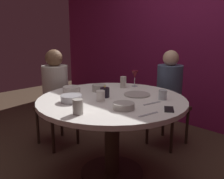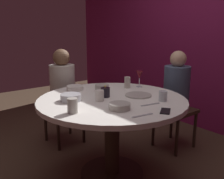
{
  "view_description": "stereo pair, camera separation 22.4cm",
  "coord_description": "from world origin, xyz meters",
  "px_view_note": "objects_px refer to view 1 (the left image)",
  "views": [
    {
      "loc": [
        1.55,
        -1.54,
        1.36
      ],
      "look_at": [
        0.0,
        0.0,
        0.84
      ],
      "focal_mm": 40.34,
      "sensor_mm": 36.0,
      "label": 1
    },
    {
      "loc": [
        1.7,
        -1.37,
        1.36
      ],
      "look_at": [
        0.0,
        0.0,
        0.84
      ],
      "focal_mm": 40.34,
      "sensor_mm": 36.0,
      "label": 2
    }
  ],
  "objects_px": {
    "bowl_salad_center": "(71,89)",
    "bowl_serving_large": "(71,98)",
    "dining_table": "(112,115)",
    "dinner_plate": "(137,94)",
    "wine_glass": "(135,75)",
    "cell_phone": "(169,109)",
    "cup_by_right_diner": "(100,96)",
    "cup_center_front": "(163,95)",
    "seated_diner_back": "(169,88)",
    "cup_by_left_diner": "(123,82)",
    "bowl_small_white": "(99,88)",
    "cup_near_candle": "(78,107)",
    "bowl_sauce_side": "(124,106)",
    "seated_diner_left": "(55,87)",
    "candle_holder": "(105,92)"
  },
  "relations": [
    {
      "from": "seated_diner_left",
      "to": "cup_near_candle",
      "type": "distance_m",
      "value": 1.18
    },
    {
      "from": "seated_diner_back",
      "to": "dinner_plate",
      "type": "xyz_separation_m",
      "value": [
        0.09,
        -0.7,
        0.07
      ]
    },
    {
      "from": "seated_diner_back",
      "to": "bowl_small_white",
      "type": "distance_m",
      "value": 0.9
    },
    {
      "from": "wine_glass",
      "to": "bowl_serving_large",
      "type": "height_order",
      "value": "wine_glass"
    },
    {
      "from": "seated_diner_left",
      "to": "seated_diner_back",
      "type": "relative_size",
      "value": 1.01
    },
    {
      "from": "dining_table",
      "to": "seated_diner_left",
      "type": "height_order",
      "value": "seated_diner_left"
    },
    {
      "from": "cup_near_candle",
      "to": "cup_by_left_diner",
      "type": "bearing_deg",
      "value": 111.94
    },
    {
      "from": "cup_center_front",
      "to": "seated_diner_back",
      "type": "bearing_deg",
      "value": 117.87
    },
    {
      "from": "dining_table",
      "to": "seated_diner_left",
      "type": "relative_size",
      "value": 1.17
    },
    {
      "from": "wine_glass",
      "to": "cup_by_left_diner",
      "type": "distance_m",
      "value": 0.15
    },
    {
      "from": "seated_diner_left",
      "to": "bowl_sauce_side",
      "type": "relative_size",
      "value": 6.74
    },
    {
      "from": "cell_phone",
      "to": "bowl_small_white",
      "type": "relative_size",
      "value": 1.01
    },
    {
      "from": "bowl_sauce_side",
      "to": "cup_by_left_diner",
      "type": "bearing_deg",
      "value": 132.93
    },
    {
      "from": "dinner_plate",
      "to": "cup_center_front",
      "type": "xyz_separation_m",
      "value": [
        0.26,
        0.04,
        0.04
      ]
    },
    {
      "from": "wine_glass",
      "to": "cup_by_right_diner",
      "type": "height_order",
      "value": "wine_glass"
    },
    {
      "from": "cup_near_candle",
      "to": "dining_table",
      "type": "bearing_deg",
      "value": 105.54
    },
    {
      "from": "seated_diner_back",
      "to": "cup_by_right_diner",
      "type": "distance_m",
      "value": 1.08
    },
    {
      "from": "dining_table",
      "to": "bowl_sauce_side",
      "type": "height_order",
      "value": "bowl_sauce_side"
    },
    {
      "from": "wine_glass",
      "to": "seated_diner_back",
      "type": "bearing_deg",
      "value": 69.43
    },
    {
      "from": "bowl_small_white",
      "to": "cup_near_candle",
      "type": "relative_size",
      "value": 1.24
    },
    {
      "from": "cup_center_front",
      "to": "dinner_plate",
      "type": "bearing_deg",
      "value": -170.28
    },
    {
      "from": "seated_diner_back",
      "to": "bowl_serving_large",
      "type": "distance_m",
      "value": 1.28
    },
    {
      "from": "dining_table",
      "to": "dinner_plate",
      "type": "bearing_deg",
      "value": 69.27
    },
    {
      "from": "wine_glass",
      "to": "bowl_sauce_side",
      "type": "relative_size",
      "value": 1.04
    },
    {
      "from": "candle_holder",
      "to": "bowl_salad_center",
      "type": "bearing_deg",
      "value": -169.31
    },
    {
      "from": "seated_diner_back",
      "to": "dinner_plate",
      "type": "height_order",
      "value": "seated_diner_back"
    },
    {
      "from": "seated_diner_back",
      "to": "bowl_small_white",
      "type": "relative_size",
      "value": 8.15
    },
    {
      "from": "bowl_serving_large",
      "to": "bowl_sauce_side",
      "type": "xyz_separation_m",
      "value": [
        0.45,
        0.17,
        -0.01
      ]
    },
    {
      "from": "cup_near_candle",
      "to": "bowl_sauce_side",
      "type": "bearing_deg",
      "value": 65.26
    },
    {
      "from": "cup_by_right_diner",
      "to": "wine_glass",
      "type": "bearing_deg",
      "value": 103.91
    },
    {
      "from": "candle_holder",
      "to": "bowl_small_white",
      "type": "bearing_deg",
      "value": 150.74
    },
    {
      "from": "cell_phone",
      "to": "bowl_salad_center",
      "type": "bearing_deg",
      "value": -25.44
    },
    {
      "from": "wine_glass",
      "to": "bowl_sauce_side",
      "type": "distance_m",
      "value": 0.81
    },
    {
      "from": "wine_glass",
      "to": "bowl_serving_large",
      "type": "distance_m",
      "value": 0.84
    },
    {
      "from": "seated_diner_back",
      "to": "wine_glass",
      "type": "height_order",
      "value": "seated_diner_back"
    },
    {
      "from": "candle_holder",
      "to": "cup_near_candle",
      "type": "bearing_deg",
      "value": -66.04
    },
    {
      "from": "cup_near_candle",
      "to": "bowl_serving_large",
      "type": "bearing_deg",
      "value": 152.47
    },
    {
      "from": "dining_table",
      "to": "seated_diner_back",
      "type": "bearing_deg",
      "value": 90.0
    },
    {
      "from": "wine_glass",
      "to": "bowl_salad_center",
      "type": "height_order",
      "value": "wine_glass"
    },
    {
      "from": "candle_holder",
      "to": "bowl_sauce_side",
      "type": "bearing_deg",
      "value": -20.62
    },
    {
      "from": "bowl_salad_center",
      "to": "cup_by_right_diner",
      "type": "relative_size",
      "value": 1.83
    },
    {
      "from": "bowl_small_white",
      "to": "cup_by_left_diner",
      "type": "xyz_separation_m",
      "value": [
        0.06,
        0.29,
        0.03
      ]
    },
    {
      "from": "bowl_salad_center",
      "to": "bowl_serving_large",
      "type": "bearing_deg",
      "value": -36.04
    },
    {
      "from": "bowl_serving_large",
      "to": "cup_by_left_diner",
      "type": "distance_m",
      "value": 0.71
    },
    {
      "from": "seated_diner_back",
      "to": "bowl_sauce_side",
      "type": "xyz_separation_m",
      "value": [
        0.29,
        -1.1,
        0.08
      ]
    },
    {
      "from": "cell_phone",
      "to": "cup_by_right_diner",
      "type": "height_order",
      "value": "cup_by_right_diner"
    },
    {
      "from": "dining_table",
      "to": "cup_near_candle",
      "type": "xyz_separation_m",
      "value": [
        0.13,
        -0.48,
        0.21
      ]
    },
    {
      "from": "wine_glass",
      "to": "candle_holder",
      "type": "bearing_deg",
      "value": -80.14
    },
    {
      "from": "dinner_plate",
      "to": "cup_near_candle",
      "type": "distance_m",
      "value": 0.73
    },
    {
      "from": "cup_by_left_diner",
      "to": "cup_center_front",
      "type": "height_order",
      "value": "cup_by_left_diner"
    }
  ]
}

